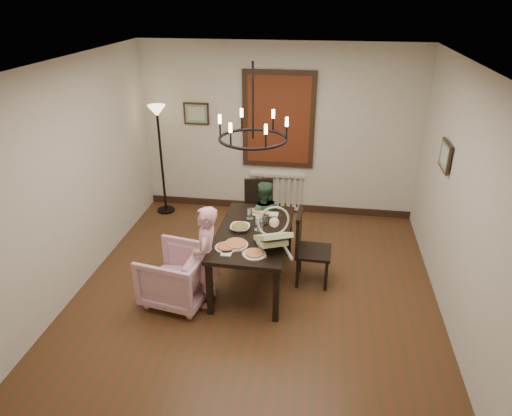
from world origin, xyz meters
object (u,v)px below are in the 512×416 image
(elderly_woman, at_px, (207,265))
(armchair, at_px, (176,276))
(chair_far, at_px, (259,213))
(seated_man, at_px, (263,225))
(baby_bouncer, at_px, (273,235))
(floor_lamp, at_px, (162,162))
(chair_right, at_px, (314,248))
(drinking_glass, at_px, (260,229))
(dining_table, at_px, (253,237))

(elderly_woman, bearing_deg, armchair, -94.30)
(chair_far, relative_size, seated_man, 1.04)
(baby_bouncer, relative_size, floor_lamp, 0.31)
(chair_right, distance_m, armchair, 1.76)
(chair_right, height_order, drinking_glass, chair_right)
(dining_table, bearing_deg, baby_bouncer, -51.73)
(chair_far, relative_size, baby_bouncer, 1.76)
(chair_far, height_order, seated_man, chair_far)
(chair_right, height_order, floor_lamp, floor_lamp)
(chair_far, xyz_separation_m, floor_lamp, (-1.76, 0.83, 0.42))
(elderly_woman, height_order, seated_man, elderly_woman)
(seated_man, bearing_deg, elderly_woman, 59.66)
(chair_right, height_order, seated_man, chair_right)
(chair_right, relative_size, baby_bouncer, 1.83)
(dining_table, distance_m, baby_bouncer, 0.54)
(armchair, height_order, drinking_glass, drinking_glass)
(dining_table, relative_size, seated_man, 1.72)
(dining_table, height_order, elderly_woman, elderly_woman)
(armchair, distance_m, baby_bouncer, 1.30)
(baby_bouncer, bearing_deg, floor_lamp, 110.76)
(chair_far, xyz_separation_m, seated_man, (0.10, -0.32, -0.02))
(chair_far, height_order, armchair, chair_far)
(armchair, relative_size, baby_bouncer, 1.39)
(drinking_glass, bearing_deg, baby_bouncer, -58.82)
(elderly_woman, bearing_deg, floor_lamp, -154.78)
(floor_lamp, bearing_deg, drinking_glass, -44.88)
(baby_bouncer, bearing_deg, dining_table, 104.76)
(chair_far, distance_m, floor_lamp, 1.99)
(baby_bouncer, relative_size, drinking_glass, 3.54)
(dining_table, relative_size, elderly_woman, 1.50)
(chair_far, height_order, baby_bouncer, baby_bouncer)
(floor_lamp, bearing_deg, dining_table, -45.46)
(dining_table, relative_size, drinking_glass, 10.30)
(dining_table, bearing_deg, floor_lamp, 135.35)
(drinking_glass, bearing_deg, elderly_woman, -140.90)
(chair_right, relative_size, floor_lamp, 0.56)
(elderly_woman, bearing_deg, dining_table, 133.18)
(chair_right, relative_size, armchair, 1.32)
(chair_far, relative_size, drinking_glass, 6.21)
(chair_far, relative_size, floor_lamp, 0.54)
(chair_right, xyz_separation_m, floor_lamp, (-2.60, 1.74, 0.40))
(seated_man, bearing_deg, floor_lamp, -39.99)
(dining_table, bearing_deg, chair_right, 10.01)
(dining_table, distance_m, chair_right, 0.79)
(dining_table, xyz_separation_m, floor_lamp, (-1.83, 1.86, 0.24))
(drinking_glass, xyz_separation_m, floor_lamp, (-1.93, 1.92, 0.08))
(dining_table, xyz_separation_m, drinking_glass, (0.09, -0.06, 0.16))
(dining_table, bearing_deg, elderly_woman, -131.62)
(chair_right, bearing_deg, baby_bouncer, 137.77)
(chair_right, bearing_deg, chair_far, 44.19)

